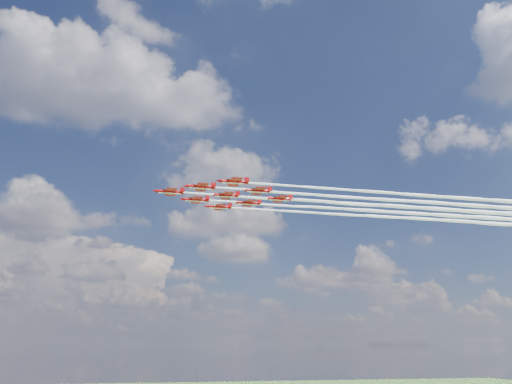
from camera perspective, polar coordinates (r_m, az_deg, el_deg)
jet_lead at (r=181.60m, az=13.45°, el=-1.47°), size 150.81×8.90×2.60m
jet_row2_port at (r=179.56m, az=17.11°, el=-1.00°), size 150.81×8.90×2.60m
jet_row2_starb at (r=192.06m, az=14.95°, el=-2.20°), size 150.81×8.90×2.60m
jet_row3_port at (r=178.28m, az=20.83°, el=-0.51°), size 150.81×8.90×2.60m
jet_row3_centre at (r=190.28m, az=18.42°, el=-1.76°), size 150.81×8.90×2.60m
jet_row3_starb at (r=202.66m, az=16.30°, el=-2.86°), size 150.81×8.90×2.60m
jet_row4_port at (r=189.23m, az=21.94°, el=-1.31°), size 150.81×8.90×2.60m
jet_row4_starb at (r=201.13m, az=19.59°, el=-2.45°), size 150.81×8.90×2.60m
jet_tail at (r=200.28m, az=22.93°, el=-2.02°), size 150.81×8.90×2.60m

